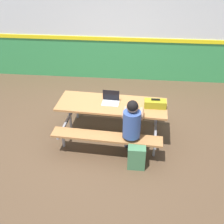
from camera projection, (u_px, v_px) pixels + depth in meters
name	position (u px, v px, depth m)	size (l,w,h in m)	color
ground_plane	(111.00, 135.00, 5.51)	(10.00, 10.00, 0.02)	#4C3826
accent_backdrop	(121.00, 35.00, 7.12)	(8.00, 0.14, 2.60)	#338C4C
picnic_table_main	(112.00, 111.00, 5.19)	(2.11, 1.66, 0.74)	#9E6B3D
student_nearer	(132.00, 124.00, 4.60)	(0.38, 0.53, 1.21)	#2D2D38
laptop_silver	(111.00, 100.00, 5.12)	(0.33, 0.24, 0.22)	silver
toolbox_grey	(155.00, 104.00, 4.96)	(0.40, 0.18, 0.18)	olive
backpack_dark	(136.00, 157.00, 4.61)	(0.30, 0.22, 0.44)	#3F724C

